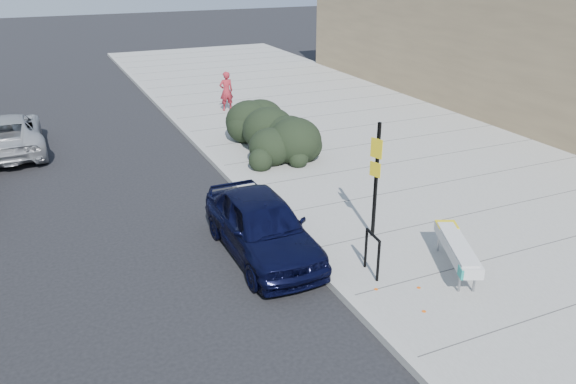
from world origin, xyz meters
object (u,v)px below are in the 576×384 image
(bench, at_px, (457,248))
(sedan_navy, at_px, (262,225))
(bike_rack, at_px, (372,250))
(pedestrian, at_px, (226,91))
(sign_post, at_px, (376,174))
(suv_silver, at_px, (7,134))

(bench, bearing_deg, sedan_navy, 166.52)
(bench, relative_size, bike_rack, 2.32)
(bench, distance_m, pedestrian, 14.48)
(sedan_navy, xyz_separation_m, pedestrian, (3.20, 11.92, 0.26))
(bike_rack, height_order, pedestrian, pedestrian)
(bike_rack, height_order, sign_post, sign_post)
(sign_post, relative_size, pedestrian, 1.68)
(bike_rack, relative_size, pedestrian, 0.56)
(suv_silver, bearing_deg, sign_post, 124.91)
(suv_silver, relative_size, pedestrian, 2.91)
(bike_rack, xyz_separation_m, pedestrian, (1.57, 13.88, 0.26))
(sign_post, relative_size, sedan_navy, 0.66)
(suv_silver, height_order, pedestrian, pedestrian)
(bike_rack, distance_m, suv_silver, 13.86)
(bench, xyz_separation_m, pedestrian, (-0.10, 14.47, 0.30))
(sedan_navy, height_order, pedestrian, pedestrian)
(bench, distance_m, sedan_navy, 4.17)
(bench, height_order, suv_silver, suv_silver)
(bike_rack, relative_size, sedan_navy, 0.22)
(sedan_navy, bearing_deg, sign_post, -11.65)
(bike_rack, height_order, sedan_navy, sedan_navy)
(bench, bearing_deg, pedestrian, 114.70)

